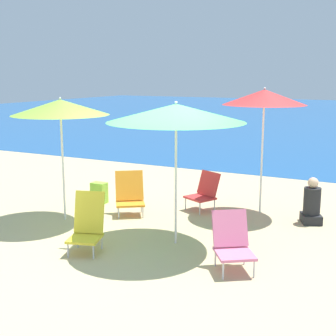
% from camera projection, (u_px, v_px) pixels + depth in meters
% --- Properties ---
extents(ground_plane, '(60.00, 60.00, 0.00)m').
position_uv_depth(ground_plane, '(159.00, 247.00, 7.09)').
color(ground_plane, '#C6B284').
extents(beach_umbrella_green, '(2.07, 2.07, 2.19)m').
position_uv_depth(beach_umbrella_green, '(176.00, 113.00, 6.86)').
color(beach_umbrella_green, white).
rests_on(beach_umbrella_green, ground).
extents(beach_umbrella_red, '(1.52, 1.52, 2.35)m').
position_uv_depth(beach_umbrella_red, '(264.00, 97.00, 8.43)').
color(beach_umbrella_red, white).
rests_on(beach_umbrella_red, ground).
extents(beach_umbrella_lime, '(1.69, 1.69, 2.19)m').
position_uv_depth(beach_umbrella_lime, '(60.00, 107.00, 8.05)').
color(beach_umbrella_lime, white).
rests_on(beach_umbrella_lime, ground).
extents(beach_chair_red, '(0.68, 0.69, 0.74)m').
position_uv_depth(beach_chair_red, '(204.00, 191.00, 8.97)').
color(beach_chair_red, silver).
rests_on(beach_chair_red, ground).
extents(beach_chair_orange, '(0.73, 0.73, 0.79)m').
position_uv_depth(beach_chair_orange, '(130.00, 193.00, 8.71)').
color(beach_chair_orange, silver).
rests_on(beach_chair_orange, ground).
extents(beach_chair_yellow, '(0.59, 0.67, 0.87)m').
position_uv_depth(beach_chair_yellow, '(87.00, 224.00, 6.89)').
color(beach_chair_yellow, silver).
rests_on(beach_chair_yellow, ground).
extents(beach_chair_pink, '(0.74, 0.78, 0.76)m').
position_uv_depth(beach_chair_pink, '(232.00, 241.00, 6.24)').
color(beach_chair_pink, silver).
rests_on(beach_chair_pink, ground).
extents(person_seated_near, '(0.45, 0.48, 0.82)m').
position_uv_depth(person_seated_near, '(312.00, 204.00, 8.18)').
color(person_seated_near, '#262628').
rests_on(person_seated_near, ground).
extents(backpack_lime, '(0.31, 0.24, 0.42)m').
position_uv_depth(backpack_lime, '(99.00, 193.00, 9.49)').
color(backpack_lime, '#8ECC3D').
rests_on(backpack_lime, ground).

